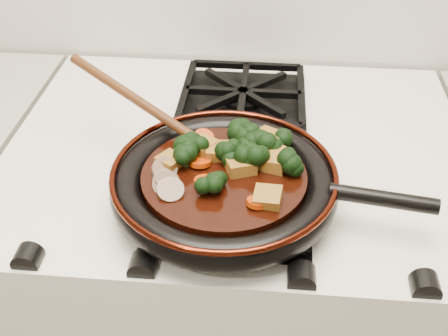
{
  "coord_description": "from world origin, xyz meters",
  "views": [
    {
      "loc": [
        0.05,
        0.94,
        1.44
      ],
      "look_at": [
        -0.01,
        1.54,
        0.97
      ],
      "focal_mm": 45.0,
      "sensor_mm": 36.0,
      "label": 1
    }
  ],
  "objects": [
    {
      "name": "stove",
      "position": [
        0.0,
        1.69,
        0.45
      ],
      "size": [
        0.76,
        0.6,
        0.9
      ],
      "primitive_type": "cube",
      "color": "white",
      "rests_on": "ground"
    },
    {
      "name": "burner_grate_front",
      "position": [
        0.0,
        1.55,
        0.91
      ],
      "size": [
        0.23,
        0.23,
        0.03
      ],
      "primitive_type": null,
      "color": "black",
      "rests_on": "stove"
    },
    {
      "name": "burner_grate_back",
      "position": [
        0.0,
        1.83,
        0.91
      ],
      "size": [
        0.23,
        0.23,
        0.03
      ],
      "primitive_type": null,
      "color": "black",
      "rests_on": "stove"
    },
    {
      "name": "skillet",
      "position": [
        -0.01,
        1.54,
        0.94
      ],
      "size": [
        0.44,
        0.32,
        0.05
      ],
      "rotation": [
        0.0,
        0.0,
        -0.15
      ],
      "color": "black",
      "rests_on": "burner_grate_front"
    },
    {
      "name": "braising_sauce",
      "position": [
        -0.01,
        1.54,
        0.95
      ],
      "size": [
        0.23,
        0.23,
        0.02
      ],
      "primitive_type": "cylinder",
      "color": "black",
      "rests_on": "skillet"
    },
    {
      "name": "tofu_cube_0",
      "position": [
        -0.09,
        1.55,
        0.97
      ],
      "size": [
        0.05,
        0.05,
        0.02
      ],
      "primitive_type": "cube",
      "rotation": [
        0.03,
        0.08,
        1.04
      ],
      "color": "olive",
      "rests_on": "braising_sauce"
    },
    {
      "name": "tofu_cube_1",
      "position": [
        0.05,
        1.58,
        0.97
      ],
      "size": [
        0.06,
        0.06,
        0.03
      ],
      "primitive_type": "cube",
      "rotation": [
        -0.03,
        -0.05,
        1.03
      ],
      "color": "olive",
      "rests_on": "braising_sauce"
    },
    {
      "name": "tofu_cube_2",
      "position": [
        0.05,
        1.62,
        0.97
      ],
      "size": [
        0.06,
        0.06,
        0.03
      ],
      "primitive_type": "cube",
      "rotation": [
        -0.09,
        0.09,
        0.96
      ],
      "color": "olive",
      "rests_on": "braising_sauce"
    },
    {
      "name": "tofu_cube_3",
      "position": [
        0.01,
        1.55,
        0.97
      ],
      "size": [
        0.05,
        0.05,
        0.02
      ],
      "primitive_type": "cube",
      "rotation": [
        -0.05,
        0.03,
        0.37
      ],
      "color": "olive",
      "rests_on": "braising_sauce"
    },
    {
      "name": "tofu_cube_4",
      "position": [
        0.05,
        1.49,
        0.97
      ],
      "size": [
        0.04,
        0.04,
        0.02
      ],
      "primitive_type": "cube",
      "rotation": [
        -0.06,
        -0.1,
        1.45
      ],
      "color": "olive",
      "rests_on": "braising_sauce"
    },
    {
      "name": "tofu_cube_5",
      "position": [
        -0.04,
        1.59,
        0.97
      ],
      "size": [
        0.05,
        0.05,
        0.02
      ],
      "primitive_type": "cube",
      "rotation": [
        0.03,
        0.06,
        2.5
      ],
      "color": "olive",
      "rests_on": "braising_sauce"
    },
    {
      "name": "tofu_cube_6",
      "position": [
        -0.02,
        1.58,
        0.97
      ],
      "size": [
        0.04,
        0.04,
        0.02
      ],
      "primitive_type": "cube",
      "rotation": [
        0.06,
        -0.01,
        1.69
      ],
      "color": "olive",
      "rests_on": "braising_sauce"
    },
    {
      "name": "tofu_cube_7",
      "position": [
        0.06,
        1.56,
        0.97
      ],
      "size": [
        0.05,
        0.05,
        0.03
      ],
      "primitive_type": "cube",
      "rotation": [
        0.03,
        0.1,
        2.86
      ],
      "color": "olive",
      "rests_on": "braising_sauce"
    },
    {
      "name": "broccoli_floret_0",
      "position": [
        -0.03,
        1.51,
        0.97
      ],
      "size": [
        0.08,
        0.08,
        0.06
      ],
      "primitive_type": null,
      "rotation": [
        0.09,
        -0.09,
        0.56
      ],
      "color": "black",
      "rests_on": "braising_sauce"
    },
    {
      "name": "broccoli_floret_1",
      "position": [
        0.03,
        1.56,
        0.97
      ],
      "size": [
        0.09,
        0.1,
        0.08
      ],
      "primitive_type": null,
      "rotation": [
        0.17,
        -0.23,
        0.76
      ],
      "color": "black",
      "rests_on": "braising_sauce"
    },
    {
      "name": "broccoli_floret_2",
      "position": [
        0.06,
        1.6,
        0.97
      ],
      "size": [
        0.08,
        0.08,
        0.06
      ],
      "primitive_type": null,
      "rotation": [
        -0.12,
        0.13,
        0.33
      ],
      "color": "black",
      "rests_on": "braising_sauce"
    },
    {
      "name": "broccoli_floret_3",
      "position": [
        -0.06,
        1.56,
        0.97
      ],
      "size": [
        0.08,
        0.08,
        0.05
      ],
      "primitive_type": null,
      "rotation": [
        -0.03,
        -0.06,
        0.36
      ],
      "color": "black",
      "rests_on": "braising_sauce"
    },
    {
      "name": "broccoli_floret_4",
      "position": [
        0.03,
        1.59,
        0.97
      ],
      "size": [
        0.08,
        0.09,
        0.07
      ],
      "primitive_type": null,
      "rotation": [
        -0.22,
        0.23,
        0.87
      ],
      "color": "black",
      "rests_on": "braising_sauce"
    },
    {
      "name": "broccoli_floret_5",
      "position": [
        0.01,
        1.62,
        0.97
      ],
      "size": [
        0.08,
        0.07,
        0.07
      ],
      "primitive_type": null,
      "rotation": [
        -0.23,
        0.09,
        1.69
      ],
      "color": "black",
      "rests_on": "braising_sauce"
    },
    {
      "name": "broccoli_floret_6",
      "position": [
        -0.06,
        1.59,
        0.97
      ],
      "size": [
        0.08,
        0.07,
        0.07
      ],
      "primitive_type": null,
      "rotation": [
        0.09,
        0.25,
        3.07
      ],
      "color": "black",
      "rests_on": "braising_sauce"
    },
    {
      "name": "broccoli_floret_7",
      "position": [
        0.0,
        1.57,
        0.97
      ],
      "size": [
        0.08,
        0.08,
        0.06
      ],
      "primitive_type": null,
      "rotation": [
        -0.16,
        -0.1,
        1.86
      ],
      "color": "black",
      "rests_on": "braising_sauce"
    },
    {
      "name": "broccoli_floret_8",
      "position": [
        0.08,
        1.56,
        0.97
      ],
      "size": [
        0.07,
        0.07,
        0.06
      ],
      "primitive_type": null,
      "rotation": [
        -0.23,
        -0.04,
        3.02
      ],
      "color": "black",
      "rests_on": "braising_sauce"
    },
    {
      "name": "carrot_coin_0",
      "position": [
        0.04,
        1.48,
        0.96
      ],
      "size": [
        0.03,
        0.03,
        0.01
      ],
      "primitive_type": "cylinder",
      "rotation": [
        -0.18,
        0.11,
        0.0
      ],
      "color": "#B63005",
      "rests_on": "braising_sauce"
    },
    {
      "name": "carrot_coin_1",
      "position": [
        -0.05,
        1.62,
        0.96
      ],
      "size": [
        0.03,
        0.03,
        0.02
      ],
      "primitive_type": "cylinder",
      "rotation": [
        0.32,
        0.26,
        0.0
      ],
      "color": "#B63005",
      "rests_on": "braising_sauce"
    },
    {
      "name": "carrot_coin_2",
      "position": [
        -0.04,
        1.56,
        0.96
      ],
      "size": [
        0.03,
        0.03,
        0.01
      ],
      "primitive_type": "cylinder",
      "rotation": [
        -0.23,
        0.01,
        0.0
      ],
      "color": "#B63005",
      "rests_on": "braising_sauce"
    },
    {
      "name": "carrot_coin_3",
      "position": [
        -0.03,
        1.52,
        0.96
      ],
      "size": [
        0.03,
        0.03,
        0.01
      ],
      "primitive_type": "cylinder",
      "rotation": [
        -0.13,
        0.01,
        0.0
      ],
      "color": "#B63005",
      "rests_on": "braising_sauce"
    },
    {
      "name": "mushroom_slice_0",
      "position": [
        -0.08,
        1.5,
        0.97
      ],
      "size": [
        0.04,
        0.03,
        0.03
      ],
      "primitive_type": "cylinder",
      "rotation": [
        0.84,
        0.0,
        0.08
      ],
      "color": "#7E6149",
      "rests_on": "braising_sauce"
    },
    {
      "name": "mushroom_slice_1",
      "position": [
        -0.09,
        1.51,
        0.97
      ],
      "size": [
        0.04,
        0.04,
        0.02
      ],
      "primitive_type": "cylinder",
      "rotation": [
        0.51,
        0.0,
        1.19
      ],
      "color": "#7E6149",
      "rests_on": "braising_sauce"
    },
    {
      "name": "mushroom_slice_2",
      "position": [
        0.01,
        1.62,
        0.97
      ],
      "size": [
        0.05,
        0.05,
        0.02
      ],
      "primitive_type": "cylinder",
      "rotation": [
        0.41,
        0.0,
        0.54
      ],
      "color": "#7E6149",
      "rests_on": "braising_sauce"
    },
    {
      "name": "mushroom_slice_3",
      "position": [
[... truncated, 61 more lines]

